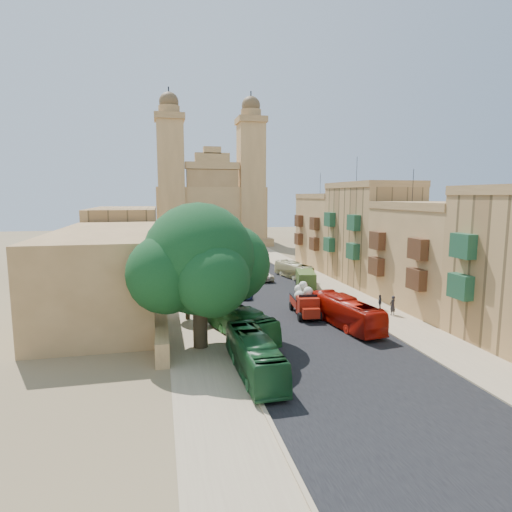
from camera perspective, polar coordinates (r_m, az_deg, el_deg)
name	(u,v)px	position (r m, az deg, el deg)	size (l,w,h in m)	color
ground	(332,355)	(33.67, 10.05, -12.88)	(260.00, 260.00, 0.00)	brown
road_surface	(250,280)	(61.39, -0.82, -3.18)	(14.00, 140.00, 0.01)	black
sidewalk_east	(312,277)	(63.99, 7.54, -2.79)	(5.00, 140.00, 0.01)	tan
sidewalk_west	(183,283)	(60.19, -9.72, -3.53)	(5.00, 140.00, 0.01)	tan
kerb_east	(296,277)	(63.17, 5.41, -2.85)	(0.25, 140.00, 0.12)	tan
kerb_west	(201,282)	(60.36, -7.35, -3.39)	(0.25, 140.00, 0.12)	tan
townhouse_b	(432,255)	(49.37, 22.46, 0.10)	(9.00, 14.00, 14.90)	#AD834E
townhouse_c	(370,233)	(61.14, 14.98, 3.03)	(9.00, 14.00, 17.40)	tan
townhouse_d	(331,230)	(73.83, 9.92, 3.42)	(9.00, 14.00, 15.90)	#AD834E
west_wall	(161,293)	(50.16, -12.56, -4.89)	(1.00, 40.00, 1.80)	#AD834E
west_building_low	(107,270)	(47.89, -19.27, -1.73)	(10.00, 28.00, 8.40)	#997243
west_building_mid	(125,238)	(73.47, -17.05, 2.25)	(10.00, 22.00, 10.00)	tan
church	(210,206)	(108.28, -6.19, 6.70)	(28.00, 22.50, 36.30)	#AD834E
ficus_tree	(200,263)	(33.47, -7.42, -0.92)	(11.47, 10.55, 11.47)	#34281A
street_tree_a	(187,286)	(41.90, -9.18, -3.98)	(3.21, 3.21, 4.93)	#34281A
street_tree_b	(181,264)	(53.63, -10.00, -1.05)	(3.49, 3.49, 5.37)	#34281A
street_tree_c	(177,253)	(65.54, -10.51, 0.37)	(3.27, 3.27, 5.02)	#34281A
street_tree_d	(174,246)	(77.48, -10.87, 1.28)	(2.94, 2.94, 4.53)	#34281A
red_truck	(305,301)	(43.49, 6.54, -5.98)	(2.79, 5.85, 3.30)	#9A1B0B
olive_pickup	(306,280)	(56.68, 6.64, -3.13)	(3.31, 5.44, 2.10)	#425B22
bus_green_south	(254,355)	(29.52, -0.24, -13.04)	(2.24, 9.55, 2.66)	#1C5027
bus_green_north	(241,322)	(36.80, -2.03, -8.82)	(2.15, 9.20, 2.56)	#1F6128
bus_red_east	(346,312)	(40.35, 11.86, -7.36)	(2.28, 9.74, 2.71)	#A91307
bus_cream_east	(294,270)	(62.70, 5.02, -1.90)	(1.97, 8.40, 2.34)	#CCC28B
car_blue_a	(245,291)	(50.97, -1.53, -4.71)	(1.67, 4.15, 1.41)	#314795
car_white_a	(236,275)	(62.16, -2.65, -2.50)	(1.26, 3.61, 1.19)	silver
car_cream	(263,276)	(60.87, 0.91, -2.64)	(2.24, 4.86, 1.35)	beige
car_dkblue	(221,264)	(72.04, -4.75, -1.06)	(1.68, 4.14, 1.20)	#1A1854
car_white_b	(256,265)	(70.05, 0.05, -1.21)	(1.64, 4.07, 1.39)	white
car_blue_b	(219,251)	(89.66, -4.99, 0.70)	(1.15, 3.30, 1.09)	#529DC7
pedestrian_a	(393,305)	(45.46, 17.75, -6.30)	(0.72, 0.47, 1.98)	#242226
pedestrian_c	(380,302)	(47.27, 16.18, -5.92)	(0.94, 0.39, 1.61)	#313237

